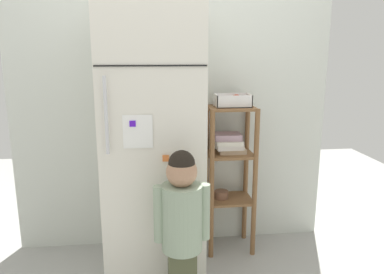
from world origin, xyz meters
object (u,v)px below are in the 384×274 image
pantry_shelf_unit (229,162)px  refrigerator (153,141)px  fruit_bin (235,101)px  child_standing (182,217)px

pantry_shelf_unit → refrigerator: bearing=-161.2°
pantry_shelf_unit → fruit_bin: size_ratio=4.37×
pantry_shelf_unit → child_standing: bearing=-120.9°
refrigerator → fruit_bin: (0.59, 0.20, 0.23)m
refrigerator → child_standing: 0.61m
refrigerator → fruit_bin: bearing=18.4°
refrigerator → pantry_shelf_unit: (0.56, 0.19, -0.22)m
child_standing → fruit_bin: 0.99m
refrigerator → pantry_shelf_unit: bearing=18.8°
child_standing → pantry_shelf_unit: (0.41, 0.69, 0.10)m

